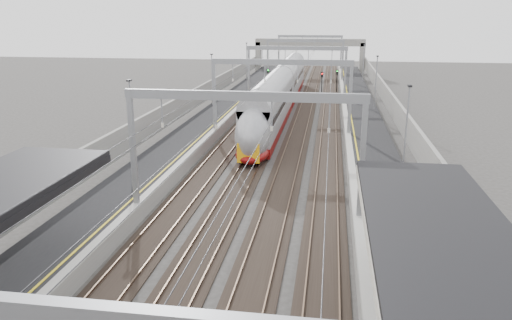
% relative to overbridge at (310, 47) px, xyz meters
% --- Properties ---
extents(platform_left, '(4.00, 120.00, 1.00)m').
position_rel_overbridge_xyz_m(platform_left, '(-8.00, -55.00, -4.81)').
color(platform_left, black).
rests_on(platform_left, ground).
extents(platform_right, '(4.00, 120.00, 1.00)m').
position_rel_overbridge_xyz_m(platform_right, '(8.00, -55.00, -4.81)').
color(platform_right, black).
rests_on(platform_right, ground).
extents(tracks, '(11.40, 140.00, 0.20)m').
position_rel_overbridge_xyz_m(tracks, '(0.00, -55.00, -5.26)').
color(tracks, black).
rests_on(tracks, ground).
extents(overhead_line, '(13.00, 140.00, 6.60)m').
position_rel_overbridge_xyz_m(overhead_line, '(0.00, -48.38, 0.83)').
color(overhead_line, gray).
rests_on(overhead_line, platform_left).
extents(overbridge, '(22.00, 2.20, 6.90)m').
position_rel_overbridge_xyz_m(overbridge, '(0.00, 0.00, 0.00)').
color(overbridge, gray).
rests_on(overbridge, ground).
extents(wall_left, '(0.30, 120.00, 3.20)m').
position_rel_overbridge_xyz_m(wall_left, '(-11.20, -55.00, -3.71)').
color(wall_left, gray).
rests_on(wall_left, ground).
extents(wall_right, '(0.30, 120.00, 3.20)m').
position_rel_overbridge_xyz_m(wall_right, '(11.20, -55.00, -3.71)').
color(wall_right, gray).
rests_on(wall_right, ground).
extents(train, '(2.75, 50.08, 4.34)m').
position_rel_overbridge_xyz_m(train, '(-1.50, -44.28, -3.18)').
color(train, maroon).
rests_on(train, ground).
extents(signal_green, '(0.32, 0.32, 3.48)m').
position_rel_overbridge_xyz_m(signal_green, '(-5.20, -26.15, -2.89)').
color(signal_green, black).
rests_on(signal_green, ground).
extents(signal_red_near, '(0.32, 0.32, 3.48)m').
position_rel_overbridge_xyz_m(signal_red_near, '(3.20, -29.69, -2.89)').
color(signal_red_near, black).
rests_on(signal_red_near, ground).
extents(signal_red_far, '(0.32, 0.32, 3.48)m').
position_rel_overbridge_xyz_m(signal_red_far, '(5.40, -26.13, -2.89)').
color(signal_red_far, black).
rests_on(signal_red_far, ground).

